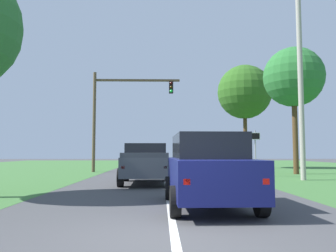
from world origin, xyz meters
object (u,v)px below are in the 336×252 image
object	(u,v)px
traffic_light	(116,107)
utility_pole_right	(301,88)
crossing_suv_far	(216,159)
pickup_truck_lead	(146,163)
oak_tree_right	(245,92)
extra_tree_1	(294,78)
keep_moving_sign	(255,147)
red_suv_near	(208,169)

from	to	relation	value
traffic_light	utility_pole_right	bearing A→B (deg)	-35.69
crossing_suv_far	pickup_truck_lead	bearing A→B (deg)	-114.02
oak_tree_right	extra_tree_1	distance (m)	8.79
keep_moving_sign	crossing_suv_far	bearing A→B (deg)	99.14
keep_moving_sign	extra_tree_1	xyz separation A→B (m)	(3.44, 2.50, 4.84)
red_suv_near	utility_pole_right	xyz separation A→B (m)	(6.25, 8.68, 3.92)
extra_tree_1	traffic_light	bearing A→B (deg)	167.27
traffic_light	extra_tree_1	distance (m)	12.97
traffic_light	keep_moving_sign	distance (m)	11.01
oak_tree_right	crossing_suv_far	size ratio (longest dim) A/B	2.17
red_suv_near	extra_tree_1	size ratio (longest dim) A/B	0.55
red_suv_near	keep_moving_sign	distance (m)	12.07
oak_tree_right	crossing_suv_far	xyz separation A→B (m)	(-3.36, -3.87, -6.19)
keep_moving_sign	extra_tree_1	size ratio (longest dim) A/B	0.32
pickup_truck_lead	oak_tree_right	distance (m)	18.87
red_suv_near	keep_moving_sign	size ratio (longest dim) A/B	1.70
traffic_light	utility_pole_right	distance (m)	13.45
utility_pole_right	extra_tree_1	distance (m)	5.53
red_suv_near	oak_tree_right	bearing A→B (deg)	73.54
crossing_suv_far	oak_tree_right	bearing A→B (deg)	49.04
traffic_light	extra_tree_1	world-z (taller)	extra_tree_1
pickup_truck_lead	crossing_suv_far	distance (m)	12.86
pickup_truck_lead	traffic_light	distance (m)	10.89
pickup_truck_lead	traffic_light	size ratio (longest dim) A/B	0.65
traffic_light	crossing_suv_far	size ratio (longest dim) A/B	1.69
oak_tree_right	extra_tree_1	size ratio (longest dim) A/B	1.11
pickup_truck_lead	crossing_suv_far	bearing A→B (deg)	65.98
pickup_truck_lead	keep_moving_sign	world-z (taller)	keep_moving_sign
oak_tree_right	red_suv_near	bearing A→B (deg)	-106.46
traffic_light	oak_tree_right	bearing A→B (deg)	27.39
traffic_light	utility_pole_right	xyz separation A→B (m)	(10.93, -7.85, -0.00)
extra_tree_1	pickup_truck_lead	bearing A→B (deg)	-144.86
traffic_light	oak_tree_right	world-z (taller)	oak_tree_right
crossing_suv_far	red_suv_near	bearing A→B (deg)	-99.97
crossing_suv_far	extra_tree_1	size ratio (longest dim) A/B	0.51
pickup_truck_lead	extra_tree_1	xyz separation A→B (m)	(9.86, 6.94, 5.66)
traffic_light	extra_tree_1	bearing A→B (deg)	-12.73
traffic_light	keep_moving_sign	xyz separation A→B (m)	(9.10, -5.33, -3.17)
red_suv_near	pickup_truck_lead	world-z (taller)	red_suv_near
extra_tree_1	keep_moving_sign	bearing A→B (deg)	-144.06
pickup_truck_lead	crossing_suv_far	xyz separation A→B (m)	(5.24, 11.75, -0.01)
red_suv_near	extra_tree_1	world-z (taller)	extra_tree_1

